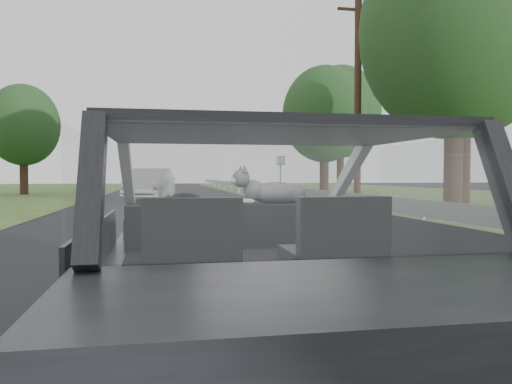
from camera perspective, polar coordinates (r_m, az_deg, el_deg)
name	(u,v)px	position (r m, az deg, el deg)	size (l,w,h in m)	color
ground	(256,375)	(3.20, 0.00, -20.18)	(140.00, 140.00, 0.00)	black
subject_car	(256,255)	(3.00, 0.00, -7.24)	(1.80, 4.00, 1.45)	black
dashboard	(240,224)	(3.59, -1.84, -3.70)	(1.58, 0.45, 0.30)	black
driver_seat	(191,237)	(2.64, -7.42, -5.10)	(0.50, 0.72, 0.42)	black
passenger_seat	(337,234)	(2.80, 9.19, -4.71)	(0.50, 0.72, 0.42)	black
steering_wheel	(186,219)	(3.26, -8.03, -3.07)	(0.36, 0.36, 0.04)	black
cat	(276,191)	(3.60, 2.25, 0.10)	(0.60, 0.19, 0.27)	gray
guardrail	(344,198)	(13.80, 9.97, -0.67)	(0.05, 90.00, 0.32)	#979797
other_car	(150,184)	(24.21, -12.03, 0.86)	(1.83, 4.64, 1.53)	#BDBDBD
highway_sign	(281,175)	(31.77, 2.82, 1.96)	(0.10, 0.97, 2.42)	#0C5D1B
utility_pole	(358,97)	(20.57, 11.55, 10.57)	(0.28, 0.28, 8.60)	#513828
tree_0	(454,73)	(15.59, 21.74, 12.47)	(5.40, 5.40, 8.18)	#254621
tree_1	(464,81)	(20.22, 22.65, 11.66)	(6.16, 6.16, 9.33)	#254621
tree_2	(324,133)	(27.90, 7.82, 6.67)	(4.63, 4.63, 7.01)	#254621
tree_3	(341,130)	(38.60, 9.64, 6.99)	(6.09, 6.09, 9.23)	#254621
tree_6	(23,141)	(33.85, -25.04, 5.30)	(4.34, 4.34, 6.58)	#254621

